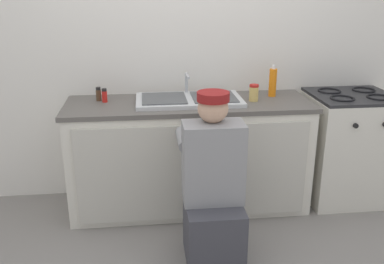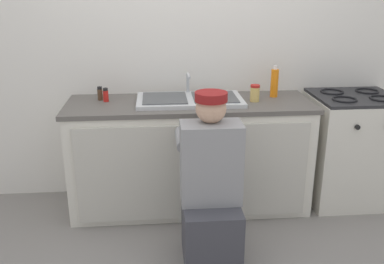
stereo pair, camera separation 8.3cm
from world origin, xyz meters
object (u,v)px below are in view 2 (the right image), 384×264
at_px(condiment_jar, 255,93).
at_px(plumber_person, 211,193).
at_px(soap_bottle_orange, 274,83).
at_px(sink_double_basin, 190,99).
at_px(stove_range, 349,148).
at_px(spice_bottle_pepper, 100,94).
at_px(spice_bottle_red, 106,95).

bearing_deg(condiment_jar, plumber_person, -121.14).
bearing_deg(soap_bottle_orange, plumber_person, -126.28).
xyz_separation_m(plumber_person, soap_bottle_orange, (0.60, 0.82, 0.52)).
bearing_deg(sink_double_basin, condiment_jar, -3.18).
bearing_deg(stove_range, spice_bottle_pepper, 176.71).
xyz_separation_m(spice_bottle_red, condiment_jar, (1.13, -0.09, 0.01)).
bearing_deg(soap_bottle_orange, spice_bottle_red, -178.50).
distance_m(spice_bottle_pepper, condiment_jar, 1.19).
height_order(stove_range, soap_bottle_orange, soap_bottle_orange).
relative_size(sink_double_basin, soap_bottle_orange, 3.20).
relative_size(plumber_person, soap_bottle_orange, 4.42).
xyz_separation_m(sink_double_basin, spice_bottle_pepper, (-0.68, 0.11, 0.03)).
height_order(sink_double_basin, plumber_person, plumber_person).
xyz_separation_m(stove_range, spice_bottle_pepper, (-2.00, 0.11, 0.47)).
relative_size(sink_double_basin, plumber_person, 0.72).
bearing_deg(plumber_person, spice_bottle_pepper, 132.45).
bearing_deg(sink_double_basin, spice_bottle_red, 174.20).
bearing_deg(soap_bottle_orange, stove_range, -9.08).
bearing_deg(sink_double_basin, soap_bottle_orange, 8.32).
bearing_deg(spice_bottle_red, sink_double_basin, -5.80).
bearing_deg(spice_bottle_red, condiment_jar, -4.66).
relative_size(stove_range, condiment_jar, 7.05).
xyz_separation_m(stove_range, soap_bottle_orange, (-0.63, 0.10, 0.53)).
xyz_separation_m(stove_range, spice_bottle_red, (-1.95, 0.07, 0.47)).
distance_m(condiment_jar, soap_bottle_orange, 0.23).
relative_size(stove_range, spice_bottle_pepper, 8.59).
xyz_separation_m(stove_range, plumber_person, (-1.23, -0.72, 0.01)).
height_order(plumber_person, condiment_jar, plumber_person).
distance_m(sink_double_basin, soap_bottle_orange, 0.69).
xyz_separation_m(stove_range, condiment_jar, (-0.82, -0.03, 0.49)).
bearing_deg(plumber_person, soap_bottle_orange, 53.72).
relative_size(spice_bottle_pepper, spice_bottle_red, 1.00).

